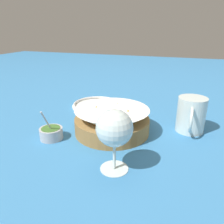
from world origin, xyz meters
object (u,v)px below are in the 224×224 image
sauce_cup (51,133)px  side_plate (97,105)px  beer_mug (191,116)px  wine_glass (114,130)px  food_basket (112,122)px

sauce_cup → side_plate: (-0.31, 0.01, -0.01)m
sauce_cup → side_plate: size_ratio=0.49×
beer_mug → side_plate: size_ratio=0.64×
wine_glass → beer_mug: 0.33m
beer_mug → wine_glass: bearing=-30.6°
food_basket → side_plate: bearing=-145.4°
food_basket → wine_glass: 0.21m
sauce_cup → beer_mug: (-0.20, 0.39, 0.03)m
food_basket → side_plate: food_basket is taller
sauce_cup → food_basket: bearing=123.5°
sauce_cup → wine_glass: wine_glass is taller
sauce_cup → side_plate: sauce_cup is taller
sauce_cup → wine_glass: 0.26m
wine_glass → beer_mug: bearing=149.4°
food_basket → side_plate: size_ratio=1.14×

